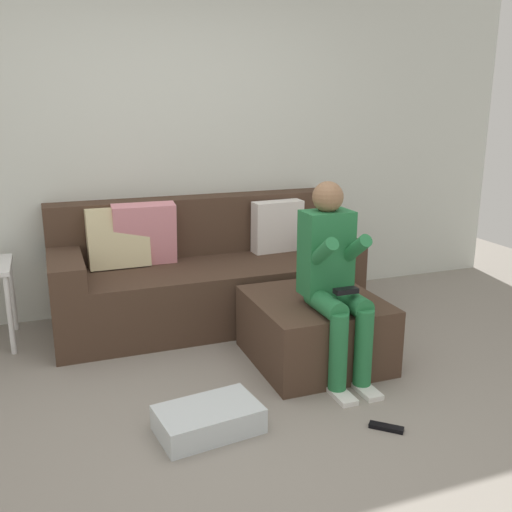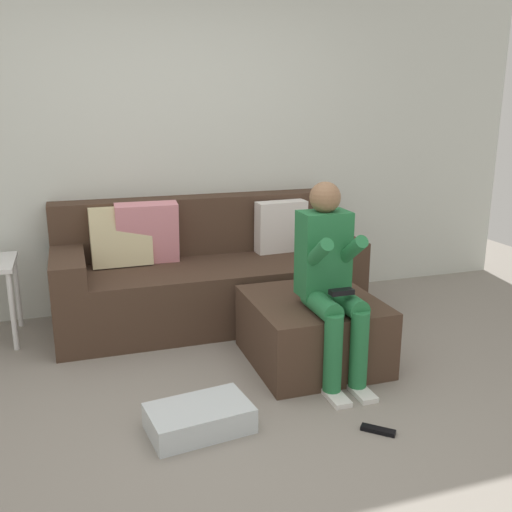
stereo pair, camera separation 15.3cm
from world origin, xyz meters
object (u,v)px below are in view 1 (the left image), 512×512
(storage_bin, at_px, (209,419))
(remote_near_ottoman, at_px, (386,427))
(ottoman, at_px, (314,329))
(couch_sectional, at_px, (202,274))
(person_seated, at_px, (333,274))

(storage_bin, relative_size, remote_near_ottoman, 2.94)
(ottoman, bearing_deg, storage_bin, -146.95)
(storage_bin, bearing_deg, remote_near_ottoman, -19.62)
(couch_sectional, relative_size, remote_near_ottoman, 12.79)
(ottoman, xyz_separation_m, remote_near_ottoman, (-0.01, -0.88, -0.20))
(couch_sectional, distance_m, ottoman, 1.11)
(ottoman, relative_size, storage_bin, 1.61)
(ottoman, bearing_deg, remote_near_ottoman, -90.70)
(couch_sectional, xyz_separation_m, person_seated, (0.49, -1.20, 0.29))
(person_seated, xyz_separation_m, remote_near_ottoman, (-0.02, -0.67, -0.64))
(storage_bin, bearing_deg, couch_sectional, 75.57)
(person_seated, height_order, remote_near_ottoman, person_seated)
(couch_sectional, distance_m, storage_bin, 1.63)
(couch_sectional, xyz_separation_m, remote_near_ottoman, (0.46, -1.87, -0.34))
(ottoman, distance_m, storage_bin, 1.05)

